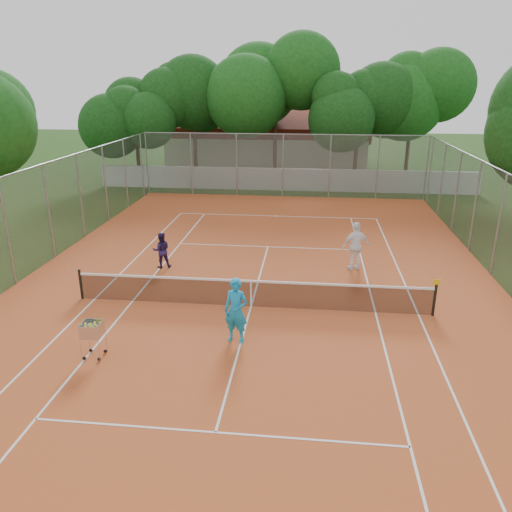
# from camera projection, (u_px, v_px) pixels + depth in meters

# --- Properties ---
(ground) EXTENTS (120.00, 120.00, 0.00)m
(ground) POSITION_uv_depth(u_px,v_px,m) (251.00, 307.00, 16.79)
(ground) COLOR #19360E
(ground) RESTS_ON ground
(court_pad) EXTENTS (18.00, 34.00, 0.02)m
(court_pad) POSITION_uv_depth(u_px,v_px,m) (251.00, 307.00, 16.79)
(court_pad) COLOR #BB5124
(court_pad) RESTS_ON ground
(court_lines) EXTENTS (10.98, 23.78, 0.01)m
(court_lines) POSITION_uv_depth(u_px,v_px,m) (251.00, 306.00, 16.79)
(court_lines) COLOR white
(court_lines) RESTS_ON court_pad
(tennis_net) EXTENTS (11.88, 0.10, 0.98)m
(tennis_net) POSITION_uv_depth(u_px,v_px,m) (251.00, 293.00, 16.62)
(tennis_net) COLOR black
(tennis_net) RESTS_ON court_pad
(perimeter_fence) EXTENTS (18.00, 34.00, 4.00)m
(perimeter_fence) POSITION_uv_depth(u_px,v_px,m) (251.00, 251.00, 16.13)
(perimeter_fence) COLOR slate
(perimeter_fence) RESTS_ON ground
(boundary_wall) EXTENTS (26.00, 0.30, 1.50)m
(boundary_wall) POSITION_uv_depth(u_px,v_px,m) (284.00, 179.00, 34.34)
(boundary_wall) COLOR silver
(boundary_wall) RESTS_ON ground
(clubhouse) EXTENTS (16.40, 9.00, 4.40)m
(clubhouse) POSITION_uv_depth(u_px,v_px,m) (268.00, 141.00, 43.44)
(clubhouse) COLOR beige
(clubhouse) RESTS_ON ground
(tropical_trees) EXTENTS (29.00, 19.00, 10.00)m
(tropical_trees) POSITION_uv_depth(u_px,v_px,m) (288.00, 113.00, 35.73)
(tropical_trees) COLOR #0C330E
(tropical_trees) RESTS_ON ground
(player_near) EXTENTS (0.79, 0.61, 1.94)m
(player_near) POSITION_uv_depth(u_px,v_px,m) (236.00, 311.00, 14.27)
(player_near) COLOR #1791CA
(player_near) RESTS_ON court_pad
(player_far_left) EXTENTS (0.85, 0.76, 1.46)m
(player_far_left) POSITION_uv_depth(u_px,v_px,m) (161.00, 250.00, 20.08)
(player_far_left) COLOR #25194B
(player_far_left) RESTS_ON court_pad
(player_far_right) EXTENTS (1.24, 0.86, 1.96)m
(player_far_right) POSITION_uv_depth(u_px,v_px,m) (356.00, 246.00, 19.76)
(player_far_right) COLOR white
(player_far_right) RESTS_ON court_pad
(ball_hopper) EXTENTS (0.57, 0.57, 1.14)m
(ball_hopper) POSITION_uv_depth(u_px,v_px,m) (93.00, 338.00, 13.56)
(ball_hopper) COLOR silver
(ball_hopper) RESTS_ON court_pad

